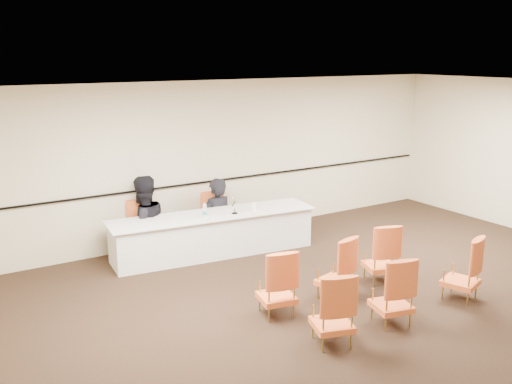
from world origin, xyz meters
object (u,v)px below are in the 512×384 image
panelist_second_chair (143,228)px  aud_chair_front_left (277,282)px  aud_chair_front_mid (336,268)px  aud_chair_back_left (332,308)px  drinking_glass (227,211)px  water_bottle (205,210)px  panel_table (214,234)px  panelist_main_chair (217,218)px  microphone (235,206)px  aud_chair_back_mid (392,290)px  panelist_main (217,225)px  aud_chair_back_right (461,268)px  coffee_cup (254,207)px  aud_chair_front_right (381,252)px  panelist_second (143,230)px

panelist_second_chair → aud_chair_front_left: (0.64, -3.27, 0.00)m
aud_chair_front_mid → aud_chair_back_left: 1.35m
panelist_second_chair → drinking_glass: (1.25, -0.80, 0.31)m
panelist_second_chair → water_bottle: 1.19m
panel_table → panelist_main_chair: 0.63m
microphone → aud_chair_front_left: size_ratio=0.29×
aud_chair_back_mid → aud_chair_front_mid: bearing=110.0°
panelist_main → aud_chair_front_mid: bearing=90.2°
aud_chair_back_mid → aud_chair_back_right: same height
coffee_cup → aud_chair_front_right: 2.50m
panelist_main_chair → aud_chair_front_left: 3.20m
coffee_cup → aud_chair_front_mid: size_ratio=0.15×
aud_chair_back_left → aud_chair_back_right: same height
microphone → aud_chair_back_mid: bearing=-69.2°
panelist_second → water_bottle: size_ratio=8.04×
panel_table → panelist_second_chair: panelist_second_chair is taller
coffee_cup → aud_chair_front_right: bearing=-69.0°
panelist_second_chair → microphone: bearing=-25.4°
panelist_second → aud_chair_back_mid: (1.77, -4.29, 0.03)m
microphone → coffee_cup: bearing=15.2°
panelist_main_chair → aud_chair_back_left: (-0.62, -4.13, 0.00)m
panelist_main → panelist_second: 1.40m
water_bottle → panelist_second_chair: bearing=139.0°
panelist_main_chair → aud_chair_front_left: size_ratio=1.00×
coffee_cup → aud_chair_front_left: aud_chair_front_left is taller
water_bottle → coffee_cup: 0.94m
panelist_main → aud_chair_front_left: (-0.75, -3.11, 0.12)m
panelist_main → drinking_glass: (-0.13, -0.65, 0.43)m
panelist_main_chair → aud_chair_front_mid: 3.14m
aud_chair_front_mid → panelist_main: bearing=81.4°
panelist_second_chair → drinking_glass: size_ratio=9.50×
aud_chair_back_left → panelist_main: bearing=99.8°
panel_table → microphone: 0.63m
drinking_glass → panelist_main_chair: bearing=78.5°
panel_table → aud_chair_back_left: 3.63m
panelist_main → panel_table: bearing=51.7°
panelist_main → water_bottle: (-0.54, -0.58, 0.50)m
aud_chair_front_left → aud_chair_front_right: size_ratio=1.00×
water_bottle → panelist_main: bearing=47.3°
water_bottle → aud_chair_front_right: 3.05m
microphone → aud_chair_front_mid: size_ratio=0.29×
water_bottle → aud_chair_back_left: (-0.08, -3.55, -0.38)m
coffee_cup → aud_chair_back_mid: (-0.01, -3.44, -0.33)m
aud_chair_front_mid → aud_chair_back_mid: same height
aud_chair_front_left → aud_chair_back_mid: same height
panelist_second_chair → aud_chair_back_left: 4.36m
aud_chair_front_right → drinking_glass: bearing=139.8°
panelist_main_chair → water_bottle: size_ratio=3.93×
panelist_main_chair → aud_chair_back_right: 4.47m
aud_chair_front_left → aud_chair_back_mid: bearing=-30.0°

